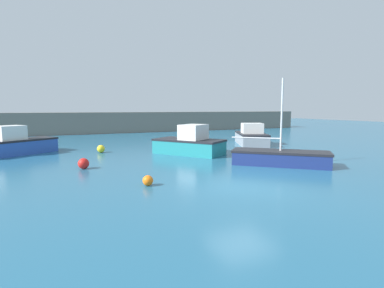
% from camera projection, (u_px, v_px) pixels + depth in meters
% --- Properties ---
extents(ground_plane, '(120.00, 120.00, 0.20)m').
position_uv_depth(ground_plane, '(241.00, 188.00, 11.74)').
color(ground_plane, '#235B7A').
extents(harbor_breakwater, '(53.92, 2.80, 2.53)m').
position_uv_depth(harbor_breakwater, '(114.00, 122.00, 37.00)').
color(harbor_breakwater, slate).
rests_on(harbor_breakwater, ground_plane).
extents(motorboat_with_cabin, '(3.95, 5.29, 1.79)m').
position_uv_depth(motorboat_with_cabin, '(251.00, 137.00, 24.87)').
color(motorboat_with_cabin, gray).
rests_on(motorboat_with_cabin, ground_plane).
extents(cabin_cruiser_white, '(4.41, 4.96, 1.95)m').
position_uv_depth(cabin_cruiser_white, '(190.00, 144.00, 19.70)').
color(cabin_cruiser_white, teal).
rests_on(cabin_cruiser_white, ground_plane).
extents(sailboat_short_mast, '(4.79, 4.51, 4.55)m').
position_uv_depth(sailboat_short_mast, '(280.00, 158.00, 15.83)').
color(sailboat_short_mast, navy).
rests_on(sailboat_short_mast, ground_plane).
extents(motorboat_grey_hull, '(5.08, 4.22, 1.90)m').
position_uv_depth(motorboat_grey_hull, '(15.00, 144.00, 19.43)').
color(motorboat_grey_hull, '#2D56B7').
rests_on(motorboat_grey_hull, ground_plane).
extents(mooring_buoy_yellow, '(0.52, 0.52, 0.52)m').
position_uv_depth(mooring_buoy_yellow, '(101.00, 149.00, 20.33)').
color(mooring_buoy_yellow, yellow).
rests_on(mooring_buoy_yellow, ground_plane).
extents(mooring_buoy_orange, '(0.41, 0.41, 0.41)m').
position_uv_depth(mooring_buoy_orange, '(148.00, 181.00, 11.63)').
color(mooring_buoy_orange, orange).
rests_on(mooring_buoy_orange, ground_plane).
extents(mooring_buoy_red, '(0.54, 0.54, 0.54)m').
position_uv_depth(mooring_buoy_red, '(84.00, 164.00, 14.85)').
color(mooring_buoy_red, red).
rests_on(mooring_buoy_red, ground_plane).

